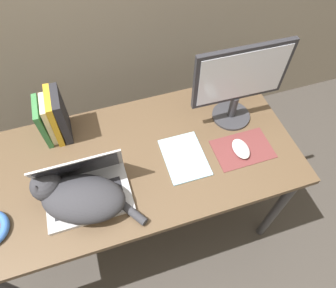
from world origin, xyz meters
The scene contains 9 objects.
ground_plane centered at (0.00, 0.00, 0.00)m, with size 12.00×12.00×0.00m, color #3D3833.
desk centered at (0.00, 0.33, 0.65)m, with size 1.41×0.67×0.73m.
laptop centered at (-0.22, 0.24, 0.77)m, with size 0.33×0.22×0.23m.
cat centered at (-0.25, 0.19, 0.80)m, with size 0.39×0.30×0.16m.
external_monitor centered at (0.49, 0.43, 0.95)m, with size 0.41×0.18×0.40m.
mousepad centered at (0.46, 0.24, 0.73)m, with size 0.26×0.17×0.00m.
computer_mouse centered at (0.45, 0.24, 0.75)m, with size 0.07×0.11×0.03m.
book_row centered at (-0.29, 0.58, 0.84)m, with size 0.11×0.16×0.23m.
notepad centered at (0.20, 0.28, 0.73)m, with size 0.18×0.24×0.01m.
Camera 1 is at (-0.08, -0.36, 1.83)m, focal length 32.00 mm.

